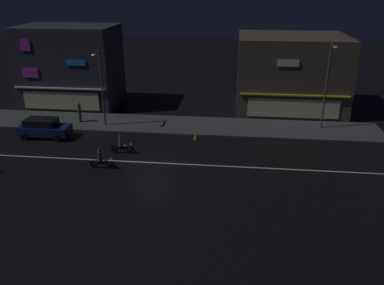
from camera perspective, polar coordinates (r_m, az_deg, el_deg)
The scene contains 12 objects.
ground_plane at distance 29.37m, azimuth -5.90°, elevation -2.93°, with size 140.00×140.00×0.00m, color black.
lane_divider_stripe at distance 29.37m, azimuth -5.90°, elevation -2.92°, with size 36.41×0.16×0.01m, color beige.
sidewalk_far at distance 36.82m, azimuth -3.25°, elevation 2.61°, with size 38.33×4.88×0.14m, color #424447.
storefront_left_block at distance 44.32m, azimuth -17.18°, elevation 10.54°, with size 9.83×6.73×8.32m.
storefront_center_block at distance 42.31m, azimuth 14.04°, elevation 9.78°, with size 10.72×9.03×7.51m.
streetlamp_west at distance 36.07m, azimuth -13.06°, elevation 8.47°, with size 0.44×1.64×6.83m.
streetlamp_mid at distance 36.29m, azimuth 19.07°, elevation 8.54°, with size 0.44×1.64×7.57m.
pedestrian_on_sidewalk at distance 38.55m, azimuth -16.02°, elevation 4.18°, with size 0.35×0.35×1.92m.
parked_car_near_kerb at distance 35.97m, azimuth -20.71°, elevation 2.02°, with size 4.30×1.98×1.67m.
motorcycle_lead at distance 28.83m, azimuth -13.01°, elevation -2.53°, with size 1.90×0.60×1.52m.
motorcycle_following at distance 31.08m, azimuth -10.13°, elevation -0.43°, with size 1.90×0.60×1.52m.
traffic_cone at distance 33.50m, azimuth 0.54°, elevation 0.97°, with size 0.36×0.36×0.55m, color orange.
Camera 1 is at (5.97, -25.91, 12.48)m, focal length 36.77 mm.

